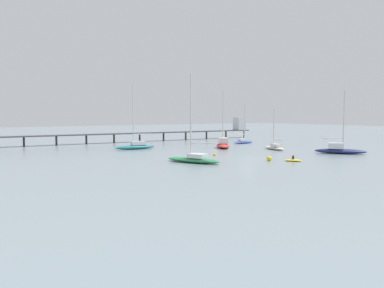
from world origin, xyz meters
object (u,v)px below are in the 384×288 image
object	(u,v)px
sailboat_teal	(136,145)
sailboat_cream	(275,147)
sailboat_green	(194,158)
sailboat_navy	(339,150)
mooring_buoy_far	(214,155)
mooring_buoy_mid	(269,158)
pier	(168,130)
sailboat_red	(223,144)
dinghy_yellow	(293,160)
sailboat_blue	(243,141)

from	to	relation	value
sailboat_teal	sailboat_cream	xyz separation A→B (m)	(24.70, -18.53, -0.26)
sailboat_green	sailboat_navy	xyz separation A→B (m)	(32.00, -4.95, 0.11)
mooring_buoy_far	mooring_buoy_mid	distance (m)	11.66
sailboat_navy	pier	bearing A→B (deg)	98.59
pier	sailboat_red	world-z (taller)	sailboat_red
sailboat_red	dinghy_yellow	size ratio (longest dim) A/B	4.45
pier	sailboat_cream	xyz separation A→B (m)	(3.87, -38.86, -2.49)
sailboat_cream	sailboat_blue	xyz separation A→B (m)	(6.88, 17.68, 0.07)
pier	sailboat_red	xyz separation A→B (m)	(-2.34, -28.51, -2.20)
dinghy_yellow	sailboat_cream	bearing A→B (deg)	51.28
sailboat_red	mooring_buoy_mid	xyz separation A→B (m)	(-10.06, -24.40, -0.48)
sailboat_teal	sailboat_navy	size ratio (longest dim) A/B	1.15
dinghy_yellow	sailboat_red	bearing A→B (deg)	75.03
sailboat_green	dinghy_yellow	world-z (taller)	sailboat_green
sailboat_cream	sailboat_teal	bearing A→B (deg)	143.12
sailboat_cream	mooring_buoy_far	xyz separation A→B (m)	(-19.06, -2.73, -0.34)
sailboat_red	sailboat_blue	distance (m)	15.00
sailboat_green	sailboat_cream	bearing A→B (deg)	17.11
dinghy_yellow	mooring_buoy_far	distance (m)	15.13
sailboat_green	sailboat_cream	size ratio (longest dim) A/B	1.59
sailboat_teal	sailboat_blue	world-z (taller)	sailboat_teal
dinghy_yellow	mooring_buoy_far	size ratio (longest dim) A/B	5.56
sailboat_red	sailboat_green	bearing A→B (deg)	-138.92
sailboat_teal	sailboat_cream	bearing A→B (deg)	-36.88
sailboat_navy	mooring_buoy_mid	size ratio (longest dim) A/B	14.96
mooring_buoy_far	sailboat_teal	bearing A→B (deg)	104.84
sailboat_blue	sailboat_cream	bearing A→B (deg)	-111.25
sailboat_green	mooring_buoy_far	world-z (taller)	sailboat_green
sailboat_navy	sailboat_cream	xyz separation A→B (m)	(-4.05, 13.55, -0.21)
sailboat_green	sailboat_cream	xyz separation A→B (m)	(27.96, 8.61, -0.10)
sailboat_navy	sailboat_green	bearing A→B (deg)	171.22
sailboat_navy	sailboat_teal	bearing A→B (deg)	131.86
mooring_buoy_mid	pier	bearing A→B (deg)	76.81
sailboat_navy	sailboat_cream	world-z (taller)	sailboat_navy
sailboat_green	sailboat_blue	xyz separation A→B (m)	(34.83, 26.29, -0.04)
sailboat_teal	sailboat_blue	xyz separation A→B (m)	(31.57, -0.85, -0.19)
sailboat_green	pier	bearing A→B (deg)	63.10
sailboat_blue	sailboat_red	bearing A→B (deg)	-150.74
sailboat_cream	mooring_buoy_mid	distance (m)	21.50
sailboat_teal	sailboat_green	size ratio (longest dim) A/B	1.00
dinghy_yellow	mooring_buoy_mid	xyz separation A→B (m)	(-2.81, 2.74, 0.21)
pier	sailboat_navy	xyz separation A→B (m)	(7.92, -52.41, -2.28)
mooring_buoy_mid	sailboat_red	bearing A→B (deg)	67.59
sailboat_teal	sailboat_green	bearing A→B (deg)	-96.84
sailboat_teal	sailboat_green	distance (m)	27.33
sailboat_navy	mooring_buoy_far	size ratio (longest dim) A/B	23.29
sailboat_navy	mooring_buoy_mid	bearing A→B (deg)	-178.58
pier	sailboat_teal	xyz separation A→B (m)	(-20.82, -20.33, -2.23)
sailboat_teal	dinghy_yellow	xyz separation A→B (m)	(11.23, -35.33, -0.66)
pier	sailboat_navy	world-z (taller)	sailboat_navy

